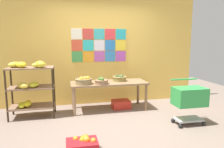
% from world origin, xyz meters
% --- Properties ---
extents(ground, '(9.15, 9.15, 0.00)m').
position_xyz_m(ground, '(0.00, 0.00, 0.00)').
color(ground, '#7B695E').
extents(back_wall_with_art, '(4.91, 0.07, 2.86)m').
position_xyz_m(back_wall_with_art, '(-0.00, 1.60, 1.43)').
color(back_wall_with_art, gold).
rests_on(back_wall_with_art, ground).
extents(banana_shelf_unit, '(0.90, 0.52, 1.18)m').
position_xyz_m(banana_shelf_unit, '(-1.61, 0.86, 0.71)').
color(banana_shelf_unit, '#302213').
rests_on(banana_shelf_unit, ground).
extents(display_table, '(1.72, 0.66, 0.64)m').
position_xyz_m(display_table, '(0.06, 1.02, 0.57)').
color(display_table, '#896647').
rests_on(display_table, ground).
extents(fruit_basket_back_right, '(0.33, 0.33, 0.15)m').
position_xyz_m(fruit_basket_back_right, '(0.33, 1.09, 0.71)').
color(fruit_basket_back_right, olive).
rests_on(fruit_basket_back_right, display_table).
extents(fruit_basket_centre, '(0.30, 0.30, 0.15)m').
position_xyz_m(fruit_basket_centre, '(-0.14, 0.85, 0.71)').
color(fruit_basket_centre, '#8B6948').
rests_on(fruit_basket_centre, display_table).
extents(fruit_basket_right, '(0.37, 0.37, 0.18)m').
position_xyz_m(fruit_basket_right, '(-0.52, 0.90, 0.72)').
color(fruit_basket_right, olive).
rests_on(fruit_basket_right, display_table).
extents(produce_crate_under_table, '(0.41, 0.32, 0.19)m').
position_xyz_m(produce_crate_under_table, '(0.36, 1.04, 0.10)').
color(produce_crate_under_table, red).
rests_on(produce_crate_under_table, ground).
extents(orange_crate_foreground, '(0.44, 0.31, 0.25)m').
position_xyz_m(orange_crate_foreground, '(-0.69, -0.82, 0.11)').
color(orange_crate_foreground, red).
rests_on(orange_crate_foreground, ground).
extents(shopping_cart, '(0.58, 0.41, 0.85)m').
position_xyz_m(shopping_cart, '(1.35, -0.18, 0.51)').
color(shopping_cart, black).
rests_on(shopping_cart, ground).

